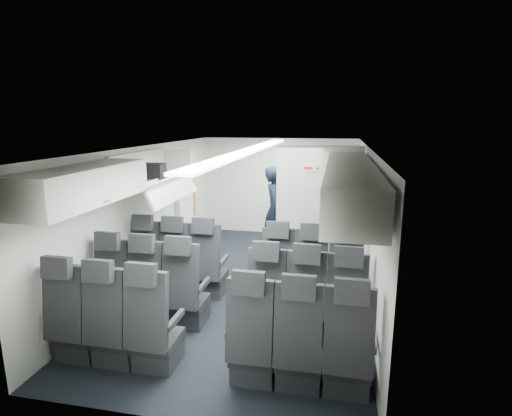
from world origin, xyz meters
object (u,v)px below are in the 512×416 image
at_px(galley_unit, 321,196).
at_px(boarding_door, 187,202).
at_px(seat_row_front, 243,273).
at_px(carry_on_bag, 152,171).
at_px(flight_attendant, 275,210).
at_px(seat_row_mid, 226,300).
at_px(seat_row_rear, 202,339).

xyz_separation_m(galley_unit, boarding_door, (-2.59, -1.17, 0.00)).
distance_m(seat_row_front, carry_on_bag, 1.97).
bearing_deg(flight_attendant, seat_row_mid, 171.88).
distance_m(seat_row_rear, flight_attendant, 3.97).
height_order(flight_attendant, carry_on_bag, carry_on_bag).
xyz_separation_m(seat_row_front, seat_row_mid, (0.00, -0.90, 0.00)).
bearing_deg(seat_row_mid, seat_row_rear, -90.00).
height_order(seat_row_rear, carry_on_bag, carry_on_bag).
xyz_separation_m(seat_row_front, boarding_door, (-1.64, 2.09, 0.55)).
distance_m(seat_row_mid, galley_unit, 4.30).
xyz_separation_m(seat_row_rear, flight_attendant, (0.13, 3.94, 0.45)).
relative_size(seat_row_front, galley_unit, 1.75).
xyz_separation_m(galley_unit, carry_on_bag, (-2.31, -3.18, 0.87)).
height_order(seat_row_mid, boarding_door, boarding_door).
bearing_deg(galley_unit, seat_row_front, -106.28).
height_order(seat_row_front, seat_row_mid, same).
height_order(seat_row_rear, flight_attendant, flight_attendant).
bearing_deg(carry_on_bag, boarding_door, 95.08).
relative_size(seat_row_front, seat_row_mid, 1.00).
relative_size(seat_row_mid, flight_attendant, 1.96).
bearing_deg(seat_row_rear, seat_row_front, 90.00).
xyz_separation_m(seat_row_rear, galley_unit, (0.95, 5.05, 0.55)).
bearing_deg(carry_on_bag, seat_row_rear, -56.72).
distance_m(galley_unit, boarding_door, 2.84).
height_order(boarding_door, carry_on_bag, carry_on_bag).
relative_size(boarding_door, carry_on_bag, 5.11).
relative_size(seat_row_front, seat_row_rear, 1.00).
relative_size(seat_row_mid, carry_on_bag, 9.14).
distance_m(seat_row_rear, galley_unit, 5.17).
distance_m(seat_row_front, galley_unit, 3.43).
bearing_deg(flight_attendant, boarding_door, 86.13).
height_order(seat_row_front, carry_on_bag, carry_on_bag).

